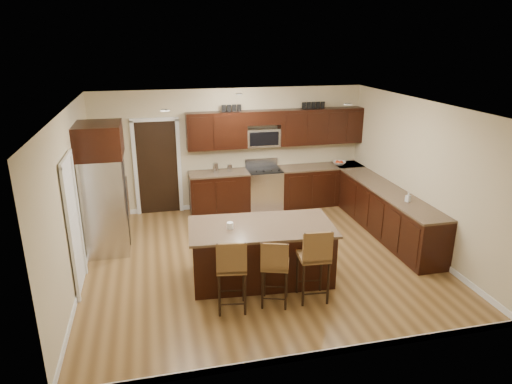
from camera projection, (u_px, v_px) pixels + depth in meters
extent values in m
plane|color=brown|center=(260.00, 258.00, 8.12)|extent=(6.00, 6.00, 0.00)
plane|color=silver|center=(261.00, 106.00, 7.25)|extent=(6.00, 6.00, 0.00)
plane|color=#C8B990|center=(232.00, 149.00, 10.22)|extent=(6.00, 0.00, 6.00)
plane|color=#C8B990|center=(72.00, 200.00, 7.04)|extent=(0.00, 5.50, 5.50)
plane|color=#C8B990|center=(420.00, 175.00, 8.33)|extent=(0.00, 5.50, 5.50)
cube|color=black|center=(219.00, 193.00, 10.16)|extent=(1.30, 0.60, 0.88)
cube|color=black|center=(320.00, 186.00, 10.67)|extent=(1.94, 0.60, 0.88)
cube|color=black|center=(387.00, 213.00, 9.00)|extent=(0.60, 3.35, 0.88)
cube|color=brown|center=(219.00, 173.00, 10.02)|extent=(1.30, 0.63, 0.04)
cube|color=brown|center=(321.00, 167.00, 10.53)|extent=(1.94, 0.63, 0.04)
cube|color=brown|center=(390.00, 191.00, 8.85)|extent=(0.63, 3.35, 0.04)
cube|color=black|center=(217.00, 131.00, 9.84)|extent=(1.30, 0.33, 0.80)
cube|color=black|center=(320.00, 126.00, 10.35)|extent=(1.94, 0.33, 0.80)
cube|color=black|center=(263.00, 117.00, 9.98)|extent=(0.76, 0.33, 0.30)
cube|color=silver|center=(264.00, 189.00, 10.38)|extent=(0.76, 0.64, 0.90)
cube|color=black|center=(264.00, 170.00, 10.23)|extent=(0.76, 0.60, 0.03)
cube|color=black|center=(267.00, 193.00, 10.11)|extent=(0.65, 0.01, 0.45)
cube|color=silver|center=(261.00, 162.00, 10.45)|extent=(0.76, 0.05, 0.18)
cube|color=silver|center=(263.00, 137.00, 10.15)|extent=(0.76, 0.31, 0.40)
cube|color=black|center=(158.00, 168.00, 9.96)|extent=(0.85, 0.03, 2.06)
cube|color=white|center=(73.00, 227.00, 6.88)|extent=(0.03, 0.80, 2.04)
cube|color=black|center=(261.00, 253.00, 7.34)|extent=(2.26, 1.26, 0.88)
cube|color=brown|center=(261.00, 227.00, 7.19)|extent=(2.37, 1.37, 0.04)
cube|color=black|center=(261.00, 275.00, 7.47)|extent=(2.17, 1.17, 0.09)
cube|color=brown|center=(231.00, 267.00, 6.41)|extent=(0.47, 0.47, 0.06)
cube|color=brown|center=(232.00, 259.00, 6.16)|extent=(0.42, 0.10, 0.45)
cylinder|color=black|center=(221.00, 297.00, 6.32)|extent=(0.04, 0.04, 0.65)
cylinder|color=black|center=(247.00, 294.00, 6.40)|extent=(0.04, 0.04, 0.65)
cylinder|color=black|center=(218.00, 284.00, 6.65)|extent=(0.04, 0.04, 0.65)
cylinder|color=black|center=(242.00, 281.00, 6.73)|extent=(0.04, 0.04, 0.65)
cube|color=brown|center=(275.00, 265.00, 6.57)|extent=(0.50, 0.50, 0.06)
cube|color=brown|center=(275.00, 257.00, 6.33)|extent=(0.38, 0.16, 0.42)
cylinder|color=black|center=(267.00, 292.00, 6.48)|extent=(0.03, 0.03, 0.60)
cylinder|color=black|center=(289.00, 289.00, 6.55)|extent=(0.03, 0.03, 0.60)
cylinder|color=black|center=(261.00, 280.00, 6.79)|extent=(0.03, 0.03, 0.60)
cylinder|color=black|center=(283.00, 278.00, 6.86)|extent=(0.03, 0.03, 0.60)
cube|color=brown|center=(313.00, 256.00, 6.67)|extent=(0.47, 0.47, 0.06)
cube|color=brown|center=(318.00, 248.00, 6.41)|extent=(0.44, 0.08, 0.46)
cylinder|color=black|center=(305.00, 286.00, 6.57)|extent=(0.04, 0.04, 0.67)
cylinder|color=black|center=(329.00, 283.00, 6.65)|extent=(0.04, 0.04, 0.67)
cylinder|color=black|center=(297.00, 274.00, 6.92)|extent=(0.04, 0.04, 0.67)
cylinder|color=black|center=(320.00, 271.00, 7.00)|extent=(0.04, 0.04, 0.67)
cube|color=silver|center=(106.00, 204.00, 8.20)|extent=(0.72, 0.89, 1.77)
cube|color=black|center=(127.00, 203.00, 8.28)|extent=(0.01, 0.02, 1.69)
cylinder|color=silver|center=(128.00, 199.00, 8.18)|extent=(0.02, 0.02, 0.79)
cylinder|color=silver|center=(128.00, 197.00, 8.33)|extent=(0.02, 0.02, 0.79)
cube|color=black|center=(99.00, 140.00, 7.82)|extent=(0.78, 0.95, 0.58)
cube|color=brown|center=(269.00, 217.00, 9.98)|extent=(1.16, 0.94, 0.01)
imported|color=silver|center=(339.00, 163.00, 10.60)|extent=(0.40, 0.40, 0.08)
imported|color=#B2B2B2|center=(408.00, 197.00, 8.21)|extent=(0.10, 0.10, 0.17)
cylinder|color=silver|center=(216.00, 168.00, 9.96)|extent=(0.12, 0.12, 0.21)
cylinder|color=silver|center=(230.00, 168.00, 10.04)|extent=(0.11, 0.11, 0.16)
cylinder|color=white|center=(230.00, 225.00, 7.07)|extent=(0.10, 0.10, 0.10)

